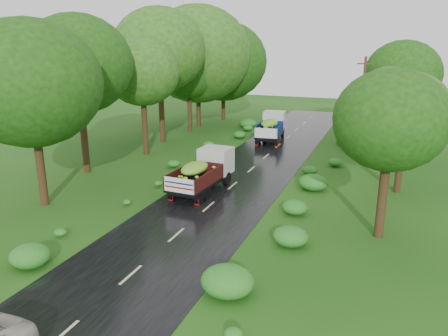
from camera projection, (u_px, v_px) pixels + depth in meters
The scene contains 9 objects.
ground at pixel (131, 275), 17.48m from camera, with size 120.00×120.00×0.00m, color #15430E.
road at pixel (185, 227), 21.96m from camera, with size 6.50×80.00×0.02m, color black.
road_lines at pixel (194, 220), 22.86m from camera, with size 0.12×69.60×0.00m.
truck_near at pixel (204, 170), 27.02m from camera, with size 2.35×5.76×2.37m.
truck_far at pixel (271, 126), 40.86m from camera, with size 2.68×6.02×2.45m.
utility_pole at pixel (362, 103), 36.61m from camera, with size 1.35×0.41×7.81m.
trees_left at pixel (170, 63), 39.37m from camera, with size 5.85×34.06×10.10m.
trees_right at pixel (398, 94), 29.82m from camera, with size 4.25×24.98×7.81m.
shrubs at pixel (243, 172), 29.93m from camera, with size 11.90×44.00×0.70m.
Camera 1 is at (9.07, -13.20, 9.03)m, focal length 35.00 mm.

